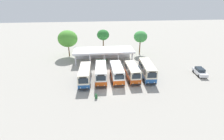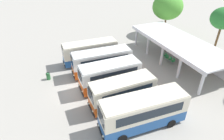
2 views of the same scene
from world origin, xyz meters
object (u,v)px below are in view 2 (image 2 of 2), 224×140
(waiting_chair_end_by_column, at_px, (163,54))
(waiting_chair_middle_seat, at_px, (167,57))
(city_bus_fourth_amber, at_px, (122,91))
(waiting_chair_second_from_end, at_px, (165,55))
(city_bus_nearest_orange, at_px, (90,51))
(city_bus_second_in_row, at_px, (102,61))
(litter_bin_apron, at_px, (48,76))
(waiting_chair_fourth_seat, at_px, (170,59))
(waiting_chair_fifth_seat, at_px, (173,61))
(city_bus_fifth_blue, at_px, (143,111))
(city_bus_middle_cream, at_px, (110,74))

(waiting_chair_end_by_column, xyz_separation_m, waiting_chair_middle_seat, (1.24, -0.05, 0.00))
(city_bus_fourth_amber, distance_m, waiting_chair_second_from_end, 12.63)
(city_bus_nearest_orange, bearing_deg, waiting_chair_second_from_end, 73.28)
(city_bus_second_in_row, distance_m, litter_bin_apron, 7.08)
(waiting_chair_end_by_column, xyz_separation_m, waiting_chair_second_from_end, (0.62, 0.08, 0.00))
(waiting_chair_end_by_column, height_order, waiting_chair_fourth_seat, same)
(waiting_chair_second_from_end, xyz_separation_m, litter_bin_apron, (-1.11, -17.18, -0.07))
(waiting_chair_fourth_seat, relative_size, litter_bin_apron, 0.96)
(waiting_chair_fifth_seat, bearing_deg, city_bus_fourth_amber, -64.88)
(city_bus_fifth_blue, distance_m, waiting_chair_fifth_seat, 13.17)
(city_bus_nearest_orange, xyz_separation_m, city_bus_second_in_row, (3.36, 0.55, 0.02))
(city_bus_middle_cream, bearing_deg, city_bus_fourth_amber, -0.11)
(city_bus_second_in_row, xyz_separation_m, litter_bin_apron, (-1.20, -6.85, -1.33))
(waiting_chair_second_from_end, distance_m, waiting_chair_fifth_seat, 1.86)
(city_bus_fourth_amber, bearing_deg, waiting_chair_second_from_end, 122.81)
(city_bus_fifth_blue, bearing_deg, litter_bin_apron, -147.95)
(city_bus_fourth_amber, bearing_deg, waiting_chair_fourth_seat, 117.97)
(city_bus_fifth_blue, xyz_separation_m, waiting_chair_middle_seat, (-9.55, 9.98, -1.33))
(waiting_chair_second_from_end, bearing_deg, waiting_chair_fifth_seat, 0.18)
(city_bus_second_in_row, height_order, waiting_chair_fifth_seat, city_bus_second_in_row)
(waiting_chair_second_from_end, relative_size, waiting_chair_fourth_seat, 1.00)
(city_bus_nearest_orange, height_order, city_bus_middle_cream, city_bus_middle_cream)
(waiting_chair_fifth_seat, relative_size, litter_bin_apron, 0.96)
(city_bus_middle_cream, distance_m, waiting_chair_end_by_column, 11.31)
(city_bus_fourth_amber, relative_size, waiting_chair_end_by_column, 8.07)
(city_bus_fourth_amber, relative_size, waiting_chair_middle_seat, 8.07)
(waiting_chair_middle_seat, xyz_separation_m, waiting_chair_fourth_seat, (0.62, 0.07, 0.00))
(city_bus_middle_cream, relative_size, city_bus_fifth_blue, 0.89)
(city_bus_nearest_orange, xyz_separation_m, litter_bin_apron, (2.16, -6.30, -1.31))
(waiting_chair_second_from_end, bearing_deg, city_bus_middle_cream, -71.90)
(city_bus_second_in_row, distance_m, city_bus_fourth_amber, 6.72)
(waiting_chair_end_by_column, bearing_deg, litter_bin_apron, -91.65)
(city_bus_fifth_blue, height_order, waiting_chair_middle_seat, city_bus_fifth_blue)
(waiting_chair_second_from_end, bearing_deg, city_bus_nearest_orange, -106.72)
(city_bus_second_in_row, distance_m, waiting_chair_end_by_column, 10.35)
(waiting_chair_end_by_column, bearing_deg, waiting_chair_fifth_seat, 2.08)
(city_bus_fifth_blue, relative_size, litter_bin_apron, 8.96)
(city_bus_nearest_orange, relative_size, waiting_chair_second_from_end, 9.14)
(waiting_chair_middle_seat, xyz_separation_m, litter_bin_apron, (-1.73, -17.04, -0.07))
(waiting_chair_fourth_seat, height_order, waiting_chair_fifth_seat, same)
(waiting_chair_second_from_end, relative_size, waiting_chair_fifth_seat, 1.00)
(city_bus_second_in_row, relative_size, city_bus_middle_cream, 1.10)
(waiting_chair_second_from_end, distance_m, waiting_chair_middle_seat, 0.63)
(city_bus_nearest_orange, bearing_deg, city_bus_middle_cream, 2.72)
(waiting_chair_fourth_seat, bearing_deg, waiting_chair_fifth_seat, 7.03)
(city_bus_second_in_row, bearing_deg, waiting_chair_middle_seat, 87.04)
(city_bus_second_in_row, relative_size, waiting_chair_fifth_seat, 9.15)
(waiting_chair_second_from_end, height_order, litter_bin_apron, litter_bin_apron)
(waiting_chair_fourth_seat, xyz_separation_m, litter_bin_apron, (-2.35, -17.11, -0.07))
(waiting_chair_fourth_seat, bearing_deg, city_bus_fifth_blue, -48.36)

